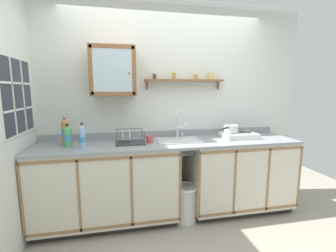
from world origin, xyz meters
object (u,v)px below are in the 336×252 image
object	(u,v)px
sink	(179,141)
bottle_water_blue_0	(82,137)
mug	(149,139)
bottle_soda_green_2	(68,136)
dish_rack	(129,141)
trash_bin	(185,202)
saucepan	(231,128)
bottle_juice_amber_1	(65,132)
hot_plate_stove	(239,135)
wall_cabinet	(113,71)

from	to	relation	value
sink	bottle_water_blue_0	distance (m)	1.11
bottle_water_blue_0	mug	size ratio (longest dim) A/B	2.17
bottle_soda_green_2	dish_rack	bearing A→B (deg)	0.44
sink	trash_bin	bearing A→B (deg)	-78.01
sink	trash_bin	xyz separation A→B (m)	(0.04, -0.19, -0.71)
saucepan	mug	world-z (taller)	saucepan
dish_rack	bottle_water_blue_0	bearing A→B (deg)	-168.18
bottle_juice_amber_1	mug	world-z (taller)	bottle_juice_amber_1
bottle_juice_amber_1	dish_rack	bearing A→B (deg)	-7.10
dish_rack	hot_plate_stove	bearing A→B (deg)	1.23
bottle_juice_amber_1	wall_cabinet	size ratio (longest dim) A/B	0.55
hot_plate_stove	bottle_soda_green_2	size ratio (longest dim) A/B	1.70
sink	dish_rack	bearing A→B (deg)	-176.82
sink	mug	world-z (taller)	sink
saucepan	dish_rack	world-z (taller)	saucepan
saucepan	trash_bin	xyz separation A→B (m)	(-0.65, -0.20, -0.84)
bottle_soda_green_2	saucepan	bearing A→B (deg)	1.60
hot_plate_stove	bottle_juice_amber_1	xyz separation A→B (m)	(-2.10, 0.06, 0.11)
bottle_water_blue_0	dish_rack	distance (m)	0.51
hot_plate_stove	bottle_juice_amber_1	distance (m)	2.10
hot_plate_stove	saucepan	distance (m)	0.14
mug	wall_cabinet	size ratio (longest dim) A/B	0.22
sink	bottle_water_blue_0	size ratio (longest dim) A/B	1.94
sink	trash_bin	size ratio (longest dim) A/B	1.20
hot_plate_stove	mug	world-z (taller)	mug
hot_plate_stove	trash_bin	size ratio (longest dim) A/B	0.99
saucepan	bottle_soda_green_2	world-z (taller)	bottle_soda_green_2
wall_cabinet	bottle_water_blue_0	bearing A→B (deg)	-142.72
bottle_juice_amber_1	trash_bin	world-z (taller)	bottle_juice_amber_1
bottle_juice_amber_1	mug	size ratio (longest dim) A/B	2.50
sink	wall_cabinet	size ratio (longest dim) A/B	0.93
hot_plate_stove	trash_bin	bearing A→B (deg)	-166.47
hot_plate_stove	dish_rack	xyz separation A→B (m)	(-1.39, -0.03, -0.00)
hot_plate_stove	bottle_soda_green_2	bearing A→B (deg)	-179.02
dish_rack	saucepan	bearing A→B (deg)	2.20
saucepan	bottle_juice_amber_1	world-z (taller)	bottle_juice_amber_1
hot_plate_stove	mug	size ratio (longest dim) A/B	3.44
hot_plate_stove	bottle_soda_green_2	world-z (taller)	bottle_soda_green_2
saucepan	mug	size ratio (longest dim) A/B	2.34
hot_plate_stove	dish_rack	bearing A→B (deg)	-178.77
sink	hot_plate_stove	xyz separation A→B (m)	(0.80, -0.00, 0.05)
bottle_water_blue_0	wall_cabinet	size ratio (longest dim) A/B	0.48
sink	mug	size ratio (longest dim) A/B	4.20
bottle_juice_amber_1	bottle_soda_green_2	world-z (taller)	bottle_juice_amber_1
saucepan	hot_plate_stove	bearing A→B (deg)	-10.40
sink	bottle_soda_green_2	size ratio (longest dim) A/B	2.08
bottle_soda_green_2	mug	bearing A→B (deg)	-0.01
hot_plate_stove	bottle_water_blue_0	bearing A→B (deg)	-175.94
bottle_water_blue_0	saucepan	bearing A→B (deg)	4.91
bottle_water_blue_0	bottle_juice_amber_1	xyz separation A→B (m)	(-0.21, 0.19, 0.03)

